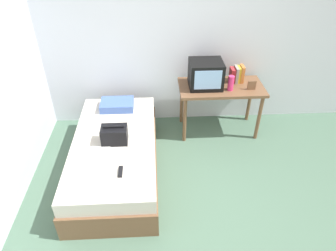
{
  "coord_description": "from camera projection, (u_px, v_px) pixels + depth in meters",
  "views": [
    {
      "loc": [
        -0.42,
        -2.12,
        2.74
      ],
      "look_at": [
        -0.25,
        0.95,
        0.56
      ],
      "focal_mm": 32.88,
      "sensor_mm": 36.0,
      "label": 1
    }
  ],
  "objects": [
    {
      "name": "pillow",
      "position": [
        117.0,
        105.0,
        4.19
      ],
      "size": [
        0.44,
        0.31,
        0.1
      ],
      "primitive_type": "cube",
      "color": "#4766AD",
      "rests_on": "bed"
    },
    {
      "name": "remote_dark",
      "position": [
        120.0,
        172.0,
        3.19
      ],
      "size": [
        0.04,
        0.16,
        0.02
      ],
      "primitive_type": "cube",
      "color": "black",
      "rests_on": "bed"
    },
    {
      "name": "water_bottle",
      "position": [
        231.0,
        83.0,
        4.07
      ],
      "size": [
        0.08,
        0.08,
        0.2
      ],
      "primitive_type": "cylinder",
      "color": "#E53372",
      "rests_on": "desk"
    },
    {
      "name": "handbag",
      "position": [
        114.0,
        135.0,
        3.56
      ],
      "size": [
        0.3,
        0.2,
        0.23
      ],
      "color": "black",
      "rests_on": "bed"
    },
    {
      "name": "ground_plane",
      "position": [
        196.0,
        217.0,
        3.33
      ],
      "size": [
        8.0,
        8.0,
        0.0
      ],
      "primitive_type": "plane",
      "color": "#4C6B56"
    },
    {
      "name": "picture_frame",
      "position": [
        252.0,
        85.0,
        4.11
      ],
      "size": [
        0.11,
        0.02,
        0.13
      ],
      "primitive_type": "cube",
      "color": "brown",
      "rests_on": "desk"
    },
    {
      "name": "desk",
      "position": [
        221.0,
        92.0,
        4.28
      ],
      "size": [
        1.16,
        0.6,
        0.73
      ],
      "color": "brown",
      "rests_on": "ground"
    },
    {
      "name": "tv",
      "position": [
        206.0,
        74.0,
        4.11
      ],
      "size": [
        0.44,
        0.39,
        0.36
      ],
      "color": "black",
      "rests_on": "desk"
    },
    {
      "name": "bed",
      "position": [
        116.0,
        156.0,
        3.79
      ],
      "size": [
        1.0,
        2.0,
        0.49
      ],
      "color": "brown",
      "rests_on": "ground"
    },
    {
      "name": "magazine",
      "position": [
        100.0,
        154.0,
        3.43
      ],
      "size": [
        0.21,
        0.29,
        0.01
      ],
      "primitive_type": "cube",
      "color": "white",
      "rests_on": "bed"
    },
    {
      "name": "remote_silver",
      "position": [
        104.0,
        130.0,
        3.78
      ],
      "size": [
        0.04,
        0.14,
        0.02
      ],
      "primitive_type": "cube",
      "color": "#B7B7BC",
      "rests_on": "bed"
    },
    {
      "name": "wall_back",
      "position": [
        182.0,
        36.0,
        4.2
      ],
      "size": [
        5.2,
        0.1,
        2.6
      ],
      "primitive_type": "cube",
      "color": "silver",
      "rests_on": "ground"
    },
    {
      "name": "book_row",
      "position": [
        237.0,
        74.0,
        4.27
      ],
      "size": [
        0.18,
        0.17,
        0.23
      ],
      "color": "#B72D33",
      "rests_on": "desk"
    }
  ]
}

